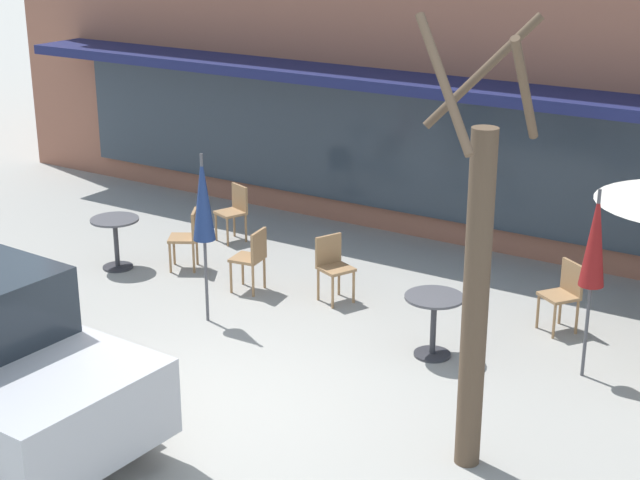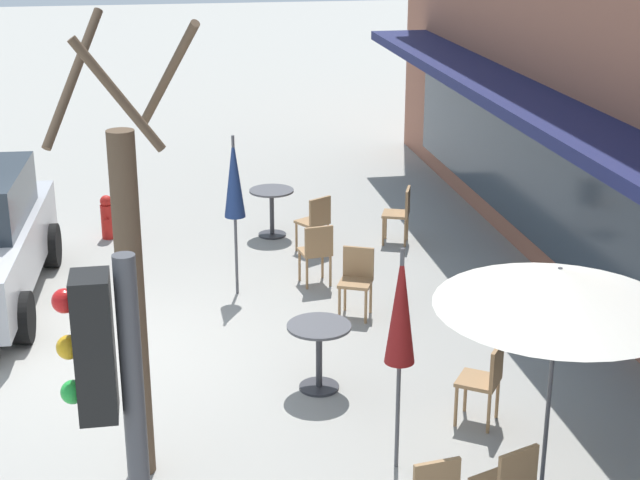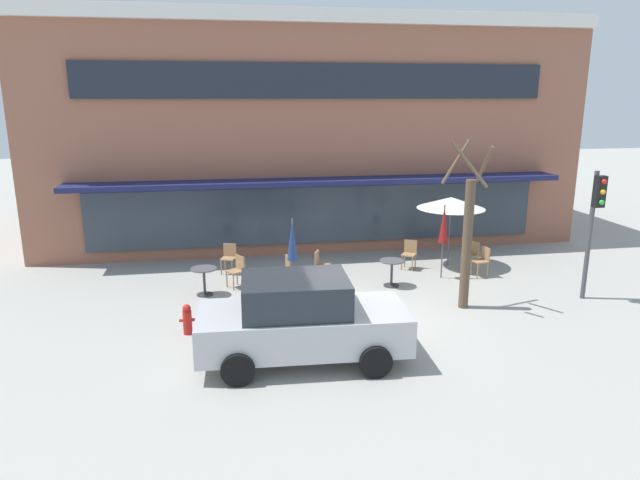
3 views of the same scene
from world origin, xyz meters
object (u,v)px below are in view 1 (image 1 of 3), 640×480
(cafe_table_near_wall, at_px, (116,235))
(cafe_chair_6, at_px, (564,291))
(cafe_chair_1, at_px, (333,263))
(street_tree, at_px, (476,280))
(cafe_table_streetside, at_px, (434,315))
(patio_umbrella_corner_open, at_px, (595,240))
(cafe_chair_0, at_px, (188,235))
(cafe_chair_3, at_px, (252,255))
(patio_umbrella_cream_folded, at_px, (203,199))
(cafe_chair_2, at_px, (234,209))

(cafe_table_near_wall, height_order, cafe_chair_6, cafe_chair_6)
(cafe_chair_1, xyz_separation_m, street_tree, (3.21, -2.73, 1.34))
(cafe_table_streetside, xyz_separation_m, patio_umbrella_corner_open, (1.66, 0.46, 1.11))
(cafe_chair_0, distance_m, cafe_chair_3, 1.32)
(cafe_table_near_wall, bearing_deg, cafe_table_streetside, -1.55)
(patio_umbrella_corner_open, distance_m, cafe_chair_6, 1.66)
(cafe_chair_3, xyz_separation_m, street_tree, (4.30, -2.39, 1.34))
(cafe_table_near_wall, relative_size, cafe_table_streetside, 1.00)
(cafe_table_streetside, distance_m, cafe_chair_1, 2.07)
(cafe_chair_6, bearing_deg, patio_umbrella_cream_folded, -151.13)
(cafe_table_near_wall, height_order, cafe_chair_0, cafe_chair_0)
(patio_umbrella_cream_folded, bearing_deg, cafe_chair_3, 95.17)
(cafe_chair_3, height_order, street_tree, street_tree)
(patio_umbrella_cream_folded, bearing_deg, cafe_table_near_wall, 161.49)
(patio_umbrella_cream_folded, relative_size, cafe_chair_2, 2.47)
(patio_umbrella_corner_open, bearing_deg, cafe_chair_6, 120.31)
(cafe_chair_0, bearing_deg, cafe_chair_2, 98.47)
(patio_umbrella_cream_folded, xyz_separation_m, cafe_chair_2, (-1.61, 2.69, -1.10))
(cafe_table_near_wall, distance_m, cafe_chair_1, 3.36)
(cafe_chair_2, bearing_deg, cafe_chair_1, -25.59)
(cafe_chair_2, bearing_deg, cafe_chair_6, -5.45)
(cafe_chair_0, distance_m, cafe_chair_2, 1.39)
(cafe_chair_2, height_order, cafe_chair_3, same)
(cafe_table_streetside, height_order, cafe_chair_0, cafe_chair_0)
(patio_umbrella_corner_open, bearing_deg, cafe_table_streetside, -164.71)
(cafe_chair_1, distance_m, cafe_chair_6, 3.02)
(patio_umbrella_cream_folded, bearing_deg, cafe_chair_0, 136.80)
(cafe_table_streetside, distance_m, cafe_chair_2, 4.94)
(patio_umbrella_cream_folded, distance_m, cafe_chair_2, 3.32)
(cafe_table_near_wall, bearing_deg, cafe_chair_0, 31.28)
(cafe_chair_2, bearing_deg, street_tree, -34.35)
(cafe_chair_0, xyz_separation_m, cafe_chair_1, (2.39, 0.13, 0.00))
(cafe_chair_2, relative_size, street_tree, 0.21)
(cafe_table_streetside, bearing_deg, cafe_chair_3, 170.84)
(cafe_table_streetside, bearing_deg, cafe_chair_1, 156.75)
(cafe_chair_3, bearing_deg, cafe_chair_2, 133.72)
(cafe_chair_1, bearing_deg, cafe_table_near_wall, -168.37)
(patio_umbrella_corner_open, bearing_deg, cafe_chair_3, 179.67)
(cafe_table_near_wall, distance_m, cafe_table_streetside, 5.19)
(cafe_table_streetside, xyz_separation_m, cafe_chair_1, (-1.90, 0.82, 0.01))
(cafe_table_streetside, bearing_deg, street_tree, -55.51)
(cafe_table_streetside, xyz_separation_m, cafe_chair_2, (-4.50, 2.06, 0.01))
(cafe_chair_1, distance_m, cafe_chair_3, 1.14)
(cafe_chair_0, xyz_separation_m, cafe_chair_3, (1.30, -0.21, 0.00))
(patio_umbrella_cream_folded, height_order, cafe_chair_6, patio_umbrella_cream_folded)
(cafe_chair_6, bearing_deg, cafe_chair_1, -166.35)
(patio_umbrella_cream_folded, bearing_deg, patio_umbrella_corner_open, 13.43)
(cafe_table_near_wall, distance_m, patio_umbrella_cream_folded, 2.67)
(patio_umbrella_cream_folded, height_order, cafe_chair_0, patio_umbrella_cream_folded)
(cafe_chair_1, bearing_deg, cafe_chair_3, -162.82)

